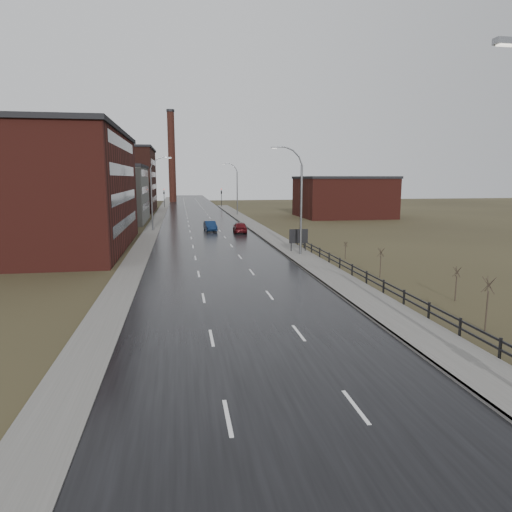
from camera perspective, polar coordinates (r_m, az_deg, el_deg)
name	(u,v)px	position (r m, az deg, el deg)	size (l,w,h in m)	color
ground	(330,489)	(13.72, 9.20, -26.85)	(320.00, 320.00, 0.00)	#2D2819
road	(205,231)	(70.95, -6.39, 3.10)	(14.00, 300.00, 0.06)	black
sidewalk_right	(301,256)	(47.72, 5.65, -0.04)	(3.20, 180.00, 0.18)	#595651
curb_right	(287,257)	(47.35, 3.87, -0.09)	(0.16, 180.00, 0.18)	slate
sidewalk_left	(151,232)	(71.00, -13.02, 2.93)	(2.40, 260.00, 0.12)	#595651
warehouse_near	(24,190)	(58.04, -27.00, 7.31)	(22.44, 28.56, 13.50)	#471914
warehouse_mid	(101,194)	(89.58, -18.77, 7.37)	(16.32, 20.40, 10.50)	slate
warehouse_far	(100,180)	(119.95, -18.94, 9.02)	(26.52, 24.48, 15.50)	#331611
building_right	(343,197)	(98.53, 10.85, 7.29)	(18.36, 16.32, 8.50)	#471914
smokestack	(172,156)	(160.58, -10.49, 12.19)	(2.70, 2.70, 30.70)	#331611
streetlight_right_mid	(299,200)	(48.03, 5.34, 6.93)	(3.36, 0.28, 11.35)	slate
streetlight_left	(153,193)	(72.54, -12.71, 7.67)	(3.36, 0.28, 11.35)	slate
streetlight_right_far	(236,189)	(101.16, -2.54, 8.41)	(3.36, 0.28, 11.35)	slate
guardrail	(388,287)	(32.79, 16.17, -3.77)	(0.10, 53.05, 1.10)	black
shrub_c	(487,302)	(27.44, 26.94, -5.20)	(0.70, 0.74, 2.97)	#382D23
shrub_d	(456,283)	(33.28, 23.75, -3.10)	(0.55, 0.58, 2.32)	#382D23
shrub_e	(381,262)	(38.97, 15.31, -0.72)	(0.59, 0.62, 2.48)	#382D23
shrub_f	(345,250)	(47.29, 11.12, 0.77)	(0.43, 0.45, 1.77)	#382D23
billboard	(298,237)	(50.50, 5.33, 2.40)	(2.11, 0.17, 2.61)	black
traffic_light_left	(164,191)	(130.51, -11.44, 7.98)	(0.58, 2.73, 5.30)	black
traffic_light_right	(221,191)	(130.96, -4.36, 8.15)	(0.58, 2.73, 5.30)	black
car_near	(210,226)	(70.98, -5.74, 3.71)	(1.62, 4.64, 1.53)	#0C1D3C
car_far	(240,228)	(68.45, -2.01, 3.58)	(1.95, 4.85, 1.65)	#520D12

